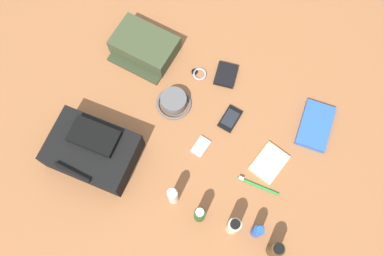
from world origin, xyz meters
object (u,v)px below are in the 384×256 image
(toiletry_pouch, at_px, (144,46))
(wallet, at_px, (226,75))
(media_player, at_px, (201,146))
(cologne_bottle, at_px, (275,250))
(wristwatch, at_px, (199,74))
(bucket_hat, at_px, (174,102))
(shampoo_bottle, at_px, (199,215))
(notepad, at_px, (269,163))
(toothpaste_tube, at_px, (173,196))
(backpack, at_px, (93,150))
(cell_phone, at_px, (230,119))
(deodorant_spray, at_px, (257,231))
(lotion_bottle, at_px, (233,226))
(paperback_novel, at_px, (315,126))
(toothbrush, at_px, (256,185))

(toiletry_pouch, height_order, wallet, toiletry_pouch)
(media_player, bearing_deg, wallet, -82.34)
(cologne_bottle, distance_m, wristwatch, 0.82)
(bucket_hat, relative_size, shampoo_bottle, 1.05)
(shampoo_bottle, bearing_deg, notepad, -116.38)
(toothpaste_tube, bearing_deg, media_player, -89.91)
(toiletry_pouch, relative_size, bucket_hat, 1.85)
(toiletry_pouch, bearing_deg, wristwatch, -179.39)
(backpack, height_order, toothpaste_tube, toothpaste_tube)
(cell_phone, bearing_deg, notepad, 155.24)
(deodorant_spray, bearing_deg, cologne_bottle, 159.26)
(bucket_hat, xyz_separation_m, cologne_bottle, (-0.63, 0.38, 0.04))
(cell_phone, relative_size, wristwatch, 1.64)
(media_player, bearing_deg, deodorant_spray, 147.80)
(toiletry_pouch, height_order, notepad, toiletry_pouch)
(media_player, bearing_deg, toothpaste_tube, 90.09)
(cell_phone, xyz_separation_m, notepad, (-0.23, 0.11, 0.00))
(lotion_bottle, distance_m, paperback_novel, 0.57)
(bucket_hat, height_order, notepad, bucket_hat)
(deodorant_spray, xyz_separation_m, lotion_bottle, (0.09, 0.03, 0.01))
(deodorant_spray, distance_m, toothbrush, 0.20)
(backpack, xyz_separation_m, bucket_hat, (-0.19, -0.35, -0.04))
(lotion_bottle, bearing_deg, notepad, -95.19)
(paperback_novel, xyz_separation_m, notepad, (0.11, 0.24, -0.00))
(toiletry_pouch, bearing_deg, backpack, 95.89)
(shampoo_bottle, relative_size, media_player, 1.62)
(cologne_bottle, relative_size, paperback_novel, 0.63)
(toiletry_pouch, xyz_separation_m, bucket_hat, (-0.24, 0.17, -0.02))
(cell_phone, height_order, notepad, notepad)
(paperback_novel, bearing_deg, toothbrush, 70.23)
(shampoo_bottle, distance_m, wristwatch, 0.64)
(cell_phone, xyz_separation_m, media_player, (0.06, 0.17, -0.00))
(toiletry_pouch, relative_size, paperback_novel, 1.27)
(toiletry_pouch, bearing_deg, cologne_bottle, 147.60)
(notepad, bearing_deg, wristwatch, -16.38)
(backpack, bearing_deg, wristwatch, -112.52)
(wristwatch, bearing_deg, paperback_novel, -179.96)
(paperback_novel, xyz_separation_m, wristwatch, (0.56, 0.00, -0.01))
(wallet, bearing_deg, notepad, 128.08)
(toothpaste_tube, xyz_separation_m, media_player, (0.00, -0.25, -0.07))
(cell_phone, height_order, wristwatch, cell_phone)
(notepad, bearing_deg, paperback_novel, -103.36)
(backpack, bearing_deg, bucket_hat, -117.76)
(cologne_bottle, relative_size, shampoo_bottle, 0.96)
(wristwatch, bearing_deg, toiletry_pouch, 0.61)
(backpack, bearing_deg, deodorant_spray, -179.34)
(toiletry_pouch, distance_m, cologne_bottle, 1.03)
(media_player, bearing_deg, cologne_bottle, 149.90)
(cell_phone, xyz_separation_m, toothbrush, (-0.22, 0.21, 0.00))
(paperback_novel, relative_size, cell_phone, 1.91)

